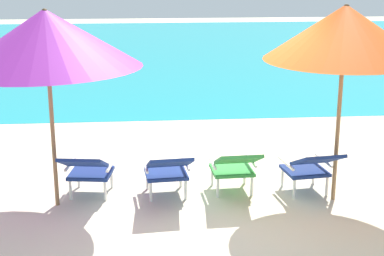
% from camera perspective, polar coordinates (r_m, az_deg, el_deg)
% --- Properties ---
extents(ground_plane, '(40.00, 40.00, 0.00)m').
position_cam_1_polar(ground_plane, '(11.29, -1.52, 1.16)').
color(ground_plane, beige).
extents(ocean_band, '(40.00, 18.00, 0.01)m').
position_cam_1_polar(ocean_band, '(19.81, -3.06, 7.59)').
color(ocean_band, teal).
rests_on(ocean_band, ground_plane).
extents(lounge_chair_far_left, '(0.65, 0.94, 0.68)m').
position_cam_1_polar(lounge_chair_far_left, '(7.38, -10.16, -3.92)').
color(lounge_chair_far_left, navy).
rests_on(lounge_chair_far_left, ground_plane).
extents(lounge_chair_near_left, '(0.61, 0.92, 0.68)m').
position_cam_1_polar(lounge_chair_near_left, '(7.27, -2.39, -4.01)').
color(lounge_chair_near_left, navy).
rests_on(lounge_chair_near_left, ground_plane).
extents(lounge_chair_near_right, '(0.58, 0.90, 0.68)m').
position_cam_1_polar(lounge_chair_near_right, '(7.40, 4.19, -3.66)').
color(lounge_chair_near_right, '#338E3D').
rests_on(lounge_chair_near_right, ground_plane).
extents(lounge_chair_far_right, '(0.64, 0.94, 0.68)m').
position_cam_1_polar(lounge_chair_far_right, '(7.51, 11.49, -3.65)').
color(lounge_chair_far_right, navy).
rests_on(lounge_chair_far_right, ground_plane).
extents(beach_umbrella_left, '(2.89, 2.88, 2.39)m').
position_cam_1_polar(beach_umbrella_left, '(6.90, -14.00, 8.43)').
color(beach_umbrella_left, olive).
rests_on(beach_umbrella_left, ground_plane).
extents(beach_umbrella_right, '(2.68, 2.68, 2.43)m').
position_cam_1_polar(beach_umbrella_right, '(7.10, 14.65, 9.03)').
color(beach_umbrella_right, olive).
rests_on(beach_umbrella_right, ground_plane).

